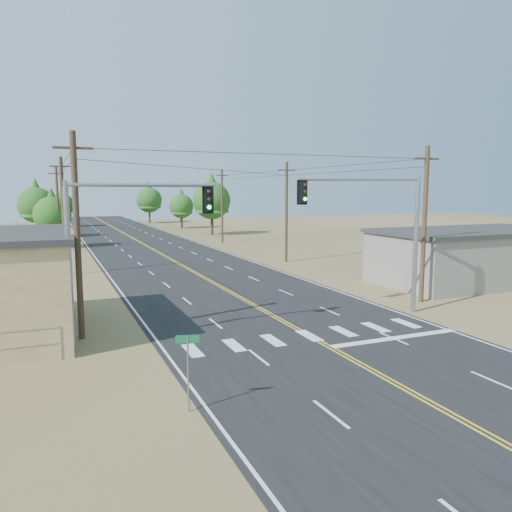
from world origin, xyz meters
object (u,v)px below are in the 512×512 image
signal_mast_right (382,220)px  street_sign (188,361)px  signal_mast_left (115,234)px  building_right (473,257)px

signal_mast_right → street_sign: (-13.94, -8.61, -3.76)m
signal_mast_left → signal_mast_right: signal_mast_right is taller
signal_mast_left → street_sign: bearing=-83.8°
building_right → signal_mast_left: signal_mast_left is taller
building_right → street_sign: building_right is taller
signal_mast_right → signal_mast_left: bearing=-161.1°
signal_mast_right → building_right: bearing=39.6°
signal_mast_left → street_sign: (1.17, -8.07, -3.50)m
signal_mast_right → street_sign: size_ratio=3.11×
signal_mast_left → street_sign: size_ratio=2.96×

